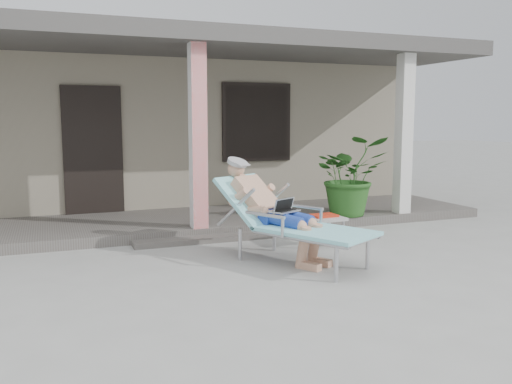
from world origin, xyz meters
name	(u,v)px	position (x,y,z in m)	size (l,w,h in m)	color
ground	(251,278)	(0.00, 0.00, 0.00)	(60.00, 60.00, 0.00)	#9E9E99
house	(145,121)	(0.00, 6.50, 1.67)	(10.40, 5.40, 3.30)	gray
porch_deck	(185,222)	(0.00, 3.00, 0.07)	(10.00, 2.00, 0.15)	#605B56
porch_overhang	(183,48)	(0.00, 2.95, 2.79)	(10.00, 2.30, 2.85)	silver
porch_step	(205,239)	(0.00, 1.85, 0.04)	(2.00, 0.30, 0.07)	#605B56
lounger	(281,194)	(0.59, 0.56, 0.82)	(1.60, 2.09, 1.32)	#B7B7BC
side_table	(324,219)	(1.46, 1.07, 0.36)	(0.50, 0.50, 0.43)	#A5A5A0
potted_palm	(351,176)	(2.57, 2.25, 0.80)	(1.17, 1.01, 1.30)	#26591E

